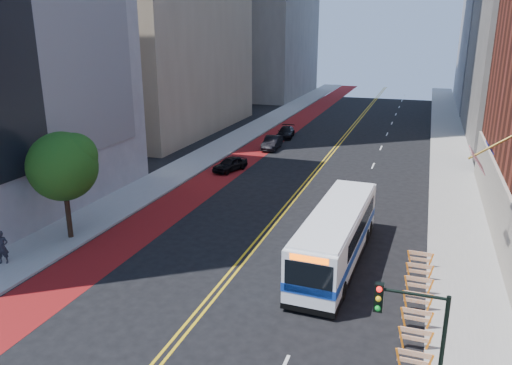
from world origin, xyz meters
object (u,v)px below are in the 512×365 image
at_px(traffic_signal, 413,333).
at_px(pedestrian, 2,247).
at_px(transit_bus, 337,235).
at_px(street_tree, 64,164).
at_px(car_a, 230,164).
at_px(car_c, 286,132).
at_px(car_b, 272,143).

relative_size(traffic_signal, pedestrian, 2.66).
bearing_deg(transit_bus, traffic_signal, -67.35).
xyz_separation_m(street_tree, car_a, (3.62, 17.84, -4.26)).
bearing_deg(transit_bus, street_tree, -170.78).
bearing_deg(transit_bus, car_c, 112.48).
bearing_deg(traffic_signal, transit_bus, 110.52).
height_order(street_tree, traffic_signal, street_tree).
distance_m(car_a, car_c, 16.03).
relative_size(transit_bus, car_a, 3.10).
height_order(street_tree, car_a, street_tree).
relative_size(traffic_signal, car_a, 1.32).
distance_m(car_c, pedestrian, 38.57).
bearing_deg(car_c, transit_bus, -76.79).
bearing_deg(car_a, car_c, 104.93).
distance_m(traffic_signal, car_c, 46.41).
bearing_deg(car_c, street_tree, -104.74).
bearing_deg(pedestrian, traffic_signal, -39.95).
height_order(car_b, pedestrian, pedestrian).
relative_size(transit_bus, car_c, 2.66).
relative_size(street_tree, car_a, 1.75).
bearing_deg(car_b, pedestrian, -103.47).
distance_m(car_b, pedestrian, 32.39).
distance_m(transit_bus, car_c, 33.95).
bearing_deg(car_b, transit_bus, -68.56).
distance_m(car_b, car_c, 6.30).
height_order(street_tree, car_c, street_tree).
bearing_deg(car_a, street_tree, -83.34).
height_order(traffic_signal, car_c, traffic_signal).
height_order(transit_bus, car_b, transit_bus).
bearing_deg(traffic_signal, car_c, 110.40).
relative_size(car_b, pedestrian, 2.26).
height_order(car_a, car_b, car_b).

